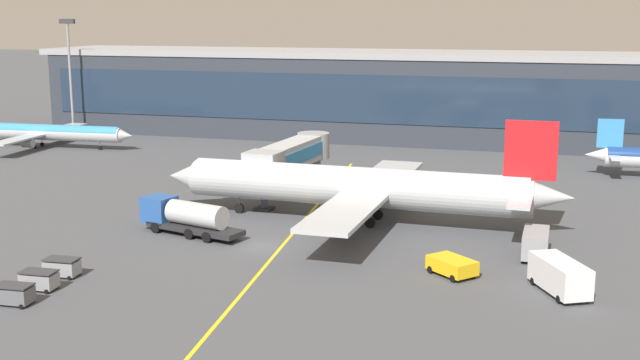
{
  "coord_description": "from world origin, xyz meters",
  "views": [
    {
      "loc": [
        24.76,
        -64.06,
        20.22
      ],
      "look_at": [
        2.94,
        8.87,
        4.5
      ],
      "focal_mm": 44.87,
      "sensor_mm": 36.0,
      "label": 1
    }
  ],
  "objects_px": {
    "crew_van": "(536,243)",
    "baggage_cart_0": "(14,294)",
    "main_airliner": "(357,187)",
    "lavatory_truck": "(561,275)",
    "fuel_tanker": "(185,216)",
    "baggage_cart_2": "(62,267)",
    "pushback_tug": "(451,265)",
    "commuter_jet_near": "(45,132)",
    "baggage_cart_1": "(39,280)"
  },
  "relations": [
    {
      "from": "crew_van",
      "to": "baggage_cart_0",
      "type": "height_order",
      "value": "crew_van"
    },
    {
      "from": "main_airliner",
      "to": "lavatory_truck",
      "type": "height_order",
      "value": "main_airliner"
    },
    {
      "from": "fuel_tanker",
      "to": "lavatory_truck",
      "type": "height_order",
      "value": "fuel_tanker"
    },
    {
      "from": "main_airliner",
      "to": "lavatory_truck",
      "type": "bearing_deg",
      "value": -39.27
    },
    {
      "from": "baggage_cart_0",
      "to": "baggage_cart_2",
      "type": "height_order",
      "value": "same"
    },
    {
      "from": "pushback_tug",
      "to": "commuter_jet_near",
      "type": "bearing_deg",
      "value": 147.11
    },
    {
      "from": "baggage_cart_1",
      "to": "main_airliner",
      "type": "bearing_deg",
      "value": 55.6
    },
    {
      "from": "fuel_tanker",
      "to": "lavatory_truck",
      "type": "bearing_deg",
      "value": -11.73
    },
    {
      "from": "baggage_cart_0",
      "to": "pushback_tug",
      "type": "bearing_deg",
      "value": 28.17
    },
    {
      "from": "pushback_tug",
      "to": "baggage_cart_1",
      "type": "distance_m",
      "value": 31.67
    },
    {
      "from": "baggage_cart_0",
      "to": "commuter_jet_near",
      "type": "bearing_deg",
      "value": 123.55
    },
    {
      "from": "lavatory_truck",
      "to": "baggage_cart_1",
      "type": "relative_size",
      "value": 2.26
    },
    {
      "from": "main_airliner",
      "to": "baggage_cart_1",
      "type": "relative_size",
      "value": 15.05
    },
    {
      "from": "baggage_cart_1",
      "to": "lavatory_truck",
      "type": "bearing_deg",
      "value": 15.42
    },
    {
      "from": "fuel_tanker",
      "to": "main_airliner",
      "type": "bearing_deg",
      "value": 31.7
    },
    {
      "from": "fuel_tanker",
      "to": "crew_van",
      "type": "height_order",
      "value": "fuel_tanker"
    },
    {
      "from": "baggage_cart_0",
      "to": "crew_van",
      "type": "bearing_deg",
      "value": 32.25
    },
    {
      "from": "baggage_cart_1",
      "to": "baggage_cart_2",
      "type": "relative_size",
      "value": 1.0
    },
    {
      "from": "main_airliner",
      "to": "pushback_tug",
      "type": "xyz_separation_m",
      "value": [
        11.2,
        -13.93,
        -2.79
      ]
    },
    {
      "from": "baggage_cart_1",
      "to": "commuter_jet_near",
      "type": "distance_m",
      "value": 69.23
    },
    {
      "from": "baggage_cart_1",
      "to": "baggage_cart_0",
      "type": "bearing_deg",
      "value": -86.46
    },
    {
      "from": "pushback_tug",
      "to": "baggage_cart_0",
      "type": "bearing_deg",
      "value": -151.83
    },
    {
      "from": "lavatory_truck",
      "to": "commuter_jet_near",
      "type": "distance_m",
      "value": 89.95
    },
    {
      "from": "main_airliner",
      "to": "fuel_tanker",
      "type": "bearing_deg",
      "value": -148.3
    },
    {
      "from": "fuel_tanker",
      "to": "crew_van",
      "type": "distance_m",
      "value": 31.86
    },
    {
      "from": "pushback_tug",
      "to": "baggage_cart_2",
      "type": "bearing_deg",
      "value": -162.73
    },
    {
      "from": "lavatory_truck",
      "to": "baggage_cart_1",
      "type": "distance_m",
      "value": 38.86
    },
    {
      "from": "lavatory_truck",
      "to": "crew_van",
      "type": "bearing_deg",
      "value": 103.36
    },
    {
      "from": "lavatory_truck",
      "to": "baggage_cart_0",
      "type": "xyz_separation_m",
      "value": [
        -37.25,
        -13.52,
        -0.64
      ]
    },
    {
      "from": "crew_van",
      "to": "commuter_jet_near",
      "type": "bearing_deg",
      "value": 153.26
    },
    {
      "from": "main_airliner",
      "to": "commuter_jet_near",
      "type": "height_order",
      "value": "main_airliner"
    },
    {
      "from": "baggage_cart_2",
      "to": "lavatory_truck",
      "type": "bearing_deg",
      "value": 10.73
    },
    {
      "from": "baggage_cart_2",
      "to": "baggage_cart_0",
      "type": "bearing_deg",
      "value": -86.46
    },
    {
      "from": "main_airliner",
      "to": "baggage_cart_2",
      "type": "relative_size",
      "value": 15.05
    },
    {
      "from": "lavatory_truck",
      "to": "commuter_jet_near",
      "type": "xyz_separation_m",
      "value": [
        -77.02,
        46.46,
        1.03
      ]
    },
    {
      "from": "main_airliner",
      "to": "baggage_cart_0",
      "type": "height_order",
      "value": "main_airliner"
    },
    {
      "from": "lavatory_truck",
      "to": "commuter_jet_near",
      "type": "height_order",
      "value": "commuter_jet_near"
    },
    {
      "from": "main_airliner",
      "to": "baggage_cart_0",
      "type": "distance_m",
      "value": 34.52
    },
    {
      "from": "main_airliner",
      "to": "fuel_tanker",
      "type": "height_order",
      "value": "main_airliner"
    },
    {
      "from": "baggage_cart_1",
      "to": "commuter_jet_near",
      "type": "relative_size",
      "value": 0.09
    },
    {
      "from": "baggage_cart_0",
      "to": "commuter_jet_near",
      "type": "height_order",
      "value": "commuter_jet_near"
    },
    {
      "from": "main_airliner",
      "to": "baggage_cart_1",
      "type": "height_order",
      "value": "main_airliner"
    },
    {
      "from": "lavatory_truck",
      "to": "commuter_jet_near",
      "type": "relative_size",
      "value": 0.21
    },
    {
      "from": "baggage_cart_1",
      "to": "baggage_cart_2",
      "type": "distance_m",
      "value": 3.2
    },
    {
      "from": "main_airliner",
      "to": "crew_van",
      "type": "distance_m",
      "value": 19.0
    },
    {
      "from": "fuel_tanker",
      "to": "baggage_cart_2",
      "type": "bearing_deg",
      "value": -104.92
    },
    {
      "from": "pushback_tug",
      "to": "baggage_cart_2",
      "type": "xyz_separation_m",
      "value": [
        -29.37,
        -9.13,
        -0.07
      ]
    },
    {
      "from": "crew_van",
      "to": "commuter_jet_near",
      "type": "relative_size",
      "value": 0.17
    },
    {
      "from": "fuel_tanker",
      "to": "commuter_jet_near",
      "type": "relative_size",
      "value": 0.38
    },
    {
      "from": "baggage_cart_0",
      "to": "baggage_cart_1",
      "type": "distance_m",
      "value": 3.2
    }
  ]
}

